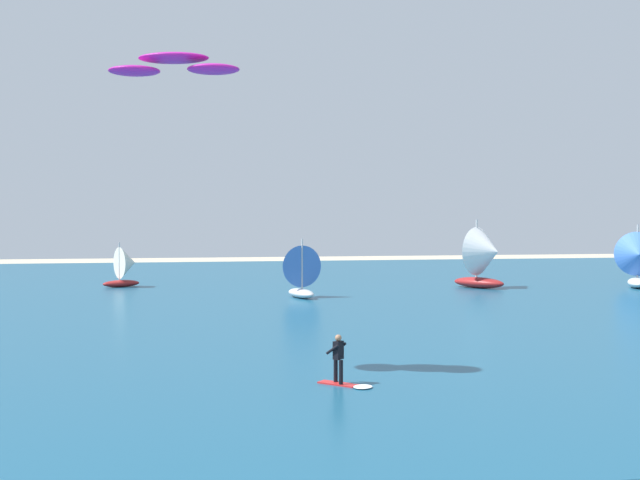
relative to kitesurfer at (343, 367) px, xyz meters
The scene contains 7 objects.
ocean 34.70m from the kitesurfer, 90.75° to the left, with size 160.00×90.00×0.10m, color navy.
kitesurfer is the anchor object (origin of this frame).
kite 11.94m from the kitesurfer, 153.66° to the left, with size 4.90×2.82×0.71m.
sailboat_anchored_offshore 42.01m from the kitesurfer, 102.40° to the left, with size 3.30×2.95×3.71m.
sailboat_far_left 44.76m from the kitesurfer, 44.80° to the left, with size 4.13×4.62×5.15m.
sailboat_far_right 39.01m from the kitesurfer, 59.92° to the left, with size 4.58×5.01×5.57m.
sailboat_heeled_over 29.80m from the kitesurfer, 83.26° to the left, with size 3.24×3.71×4.18m.
Camera 1 is at (-5.26, -8.66, 5.54)m, focal length 43.53 mm.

